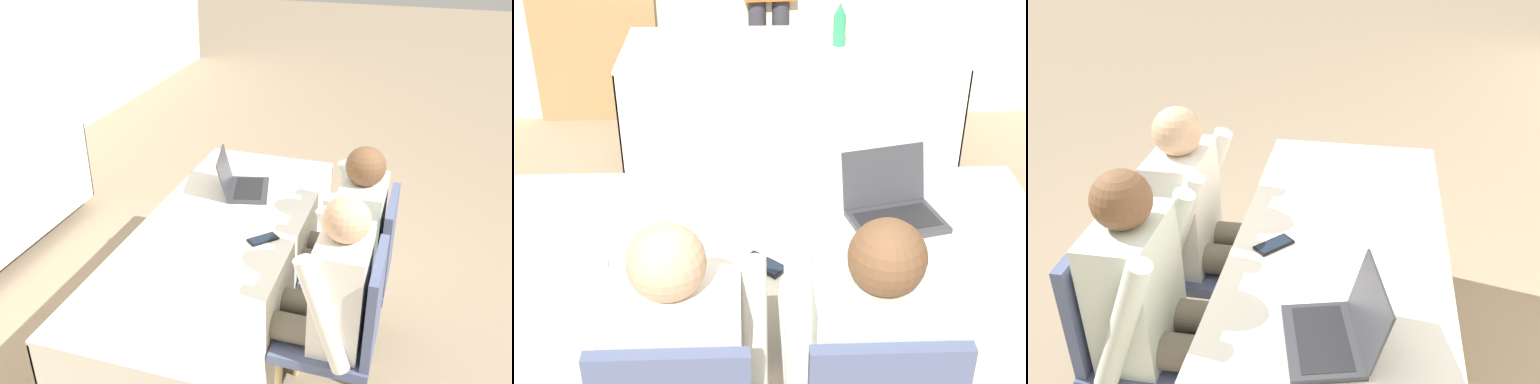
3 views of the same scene
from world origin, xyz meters
TOP-DOWN VIEW (x-y plane):
  - ground_plane at (0.00, 0.00)m, footprint 24.00×24.00m
  - conference_table_near at (0.00, 0.00)m, footprint 1.97×0.80m
  - conference_table_far at (0.20, 1.95)m, footprint 1.97×0.80m
  - laptop at (0.45, 0.02)m, footprint 0.37×0.35m
  - cell_phone at (-0.02, -0.25)m, footprint 0.16×0.15m
  - paper_beside_laptop at (-0.67, -0.03)m, footprint 0.23×0.31m
  - water_bottle at (0.49, 1.95)m, footprint 0.08×0.08m
  - person_checkered_shirt at (-0.27, -0.60)m, footprint 0.50×0.52m
  - person_white_shirt at (0.27, -0.60)m, footprint 0.50×0.52m

SIDE VIEW (x-z plane):
  - ground_plane at x=0.00m, z-range 0.00..0.00m
  - conference_table_near at x=0.00m, z-range 0.20..0.95m
  - conference_table_far at x=0.20m, z-range 0.20..0.95m
  - person_checkered_shirt at x=-0.27m, z-range 0.08..1.27m
  - person_white_shirt at x=0.27m, z-range 0.08..1.27m
  - paper_beside_laptop at x=-0.67m, z-range 0.75..0.75m
  - cell_phone at x=-0.02m, z-range 0.75..0.76m
  - laptop at x=0.45m, z-range 0.68..0.91m
  - water_bottle at x=0.49m, z-range 0.74..1.00m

